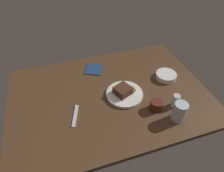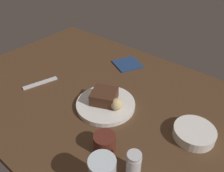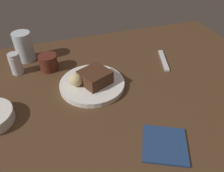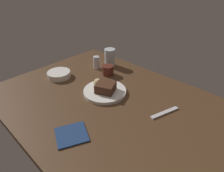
# 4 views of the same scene
# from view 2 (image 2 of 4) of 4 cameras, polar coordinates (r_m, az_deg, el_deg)

# --- Properties ---
(dining_table) EXTENTS (1.20, 0.84, 0.03)m
(dining_table) POSITION_cam_2_polar(r_m,az_deg,el_deg) (0.96, -3.85, -2.36)
(dining_table) COLOR #4C331E
(dining_table) RESTS_ON ground
(dessert_plate) EXTENTS (0.22, 0.22, 0.02)m
(dessert_plate) POSITION_cam_2_polar(r_m,az_deg,el_deg) (0.88, -1.58, -4.56)
(dessert_plate) COLOR white
(dessert_plate) RESTS_ON dining_table
(chocolate_cake_slice) EXTENTS (0.12, 0.12, 0.05)m
(chocolate_cake_slice) POSITION_cam_2_polar(r_m,az_deg,el_deg) (0.87, -1.96, -2.57)
(chocolate_cake_slice) COLOR #472819
(chocolate_cake_slice) RESTS_ON dessert_plate
(bread_roll) EXTENTS (0.04, 0.04, 0.04)m
(bread_roll) POSITION_cam_2_polar(r_m,az_deg,el_deg) (0.83, 1.16, -4.51)
(bread_roll) COLOR #DBC184
(bread_roll) RESTS_ON dessert_plate
(salt_shaker) EXTENTS (0.04, 0.04, 0.08)m
(salt_shaker) POSITION_cam_2_polar(r_m,az_deg,el_deg) (0.67, 5.37, -18.64)
(salt_shaker) COLOR silver
(salt_shaker) RESTS_ON dining_table
(side_bowl) EXTENTS (0.14, 0.14, 0.03)m
(side_bowl) POSITION_cam_2_polar(r_m,az_deg,el_deg) (0.81, 19.64, -10.88)
(side_bowl) COLOR white
(side_bowl) RESTS_ON dining_table
(coffee_cup) EXTENTS (0.07, 0.07, 0.06)m
(coffee_cup) POSITION_cam_2_polar(r_m,az_deg,el_deg) (0.72, -1.83, -13.84)
(coffee_cup) COLOR #562319
(coffee_cup) RESTS_ON dining_table
(dessert_spoon) EXTENTS (0.06, 0.15, 0.01)m
(dessert_spoon) POSITION_cam_2_polar(r_m,az_deg,el_deg) (1.05, -17.31, 0.71)
(dessert_spoon) COLOR silver
(dessert_spoon) RESTS_ON dining_table
(folded_napkin) EXTENTS (0.16, 0.16, 0.01)m
(folded_napkin) POSITION_cam_2_polar(r_m,az_deg,el_deg) (1.13, 3.83, 5.45)
(folded_napkin) COLOR navy
(folded_napkin) RESTS_ON dining_table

